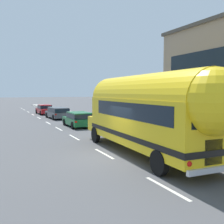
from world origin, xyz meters
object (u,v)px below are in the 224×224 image
painted_bus (149,111)px  car_lead (79,118)px  car_second (58,112)px  car_third (45,109)px

painted_bus → car_lead: bearing=89.0°
car_lead → car_second: bearing=90.3°
car_third → car_second: bearing=-87.7°
painted_bus → car_third: painted_bus is taller
car_second → car_lead: bearing=-89.7°
painted_bus → car_third: 27.63m
car_lead → car_second: 8.24m
painted_bus → car_lead: size_ratio=2.76×
car_second → car_third: same height
painted_bus → car_second: bearing=89.5°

